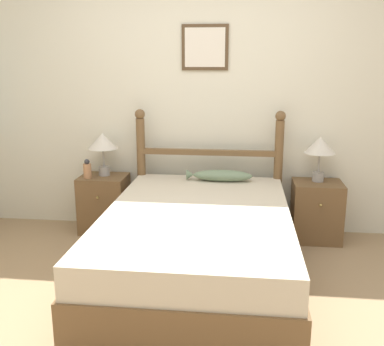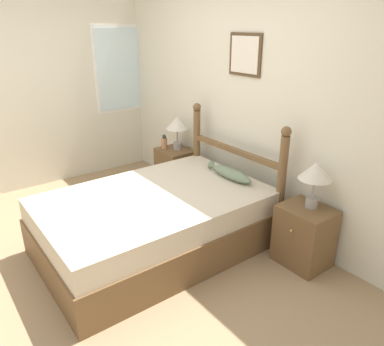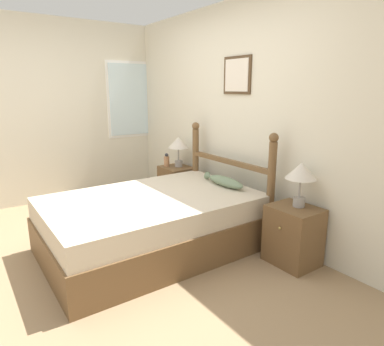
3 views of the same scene
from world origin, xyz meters
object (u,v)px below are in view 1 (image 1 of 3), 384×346
Objects in this scene: fish_pillow at (221,176)px; table_lamp_left at (103,143)px; nightstand_right at (316,211)px; bottle at (87,170)px; nightstand_left at (104,203)px; table_lamp_right at (320,148)px; bed at (198,246)px.

table_lamp_left is at bearing 173.42° from fish_pillow.
bottle is at bearing -177.83° from nightstand_right.
fish_pillow is (1.25, -0.01, -0.02)m from bottle.
nightstand_right is at bearing -0.99° from table_lamp_left.
nightstand_right is 0.95m from fish_pillow.
table_lamp_left is at bearing 85.56° from nightstand_left.
fish_pillow is at bearing -171.02° from table_lamp_right.
table_lamp_right is (-0.00, 0.04, 0.59)m from nightstand_right.
nightstand_right is 3.03× the size of bottle.
bed is 1.46m from bottle.
fish_pillow is at bearing -0.66° from bottle.
table_lamp_left reaches higher than nightstand_left.
fish_pillow is (1.13, -0.13, -0.25)m from table_lamp_left.
table_lamp_left is 1.00× the size of table_lamp_right.
table_lamp_left is 0.69× the size of fish_pillow.
bottle is at bearing -146.75° from nightstand_left.
bed is 3.78× the size of nightstand_right.
bottle is at bearing 179.34° from fish_pillow.
nightstand_left is at bearing 180.00° from nightstand_right.
bed is at bearing -137.22° from nightstand_right.
fish_pillow is at bearing -173.86° from nightstand_right.
nightstand_right is at bearing 6.14° from fish_pillow.
table_lamp_right reaches higher than fish_pillow.
table_lamp_left is 0.29m from bottle.
table_lamp_left is (-1.00, 0.97, 0.59)m from bed.
bottle reaches higher than nightstand_right.
nightstand_right is at bearing 0.00° from nightstand_left.
table_lamp_right is 0.93m from fish_pillow.
fish_pillow is (-0.88, -0.10, 0.34)m from nightstand_right.
bottle is (-0.12, -0.08, 0.35)m from nightstand_left.
bottle is (-2.14, -0.08, 0.35)m from nightstand_right.
nightstand_left is at bearing -94.44° from table_lamp_left.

